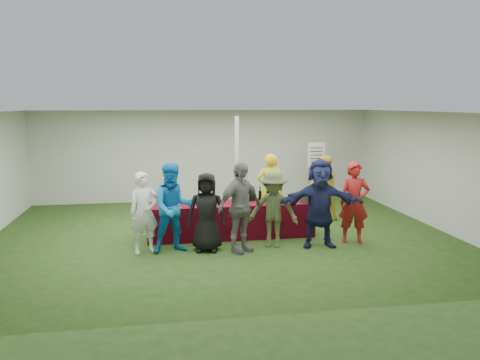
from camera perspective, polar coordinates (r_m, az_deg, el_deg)
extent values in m
plane|color=#284719|center=(10.38, -2.06, -6.84)|extent=(60.00, 60.00, 0.00)
plane|color=white|center=(14.04, -4.23, 2.99)|extent=(10.00, 0.00, 10.00)
plane|color=white|center=(6.22, 2.71, -4.96)|extent=(10.00, 0.00, 10.00)
plane|color=white|center=(11.82, 22.69, 1.12)|extent=(0.00, 8.00, 8.00)
plane|color=white|center=(9.98, -2.15, 8.23)|extent=(10.00, 10.00, 0.00)
cylinder|color=silver|center=(11.34, -0.39, 1.52)|extent=(0.10, 0.10, 2.70)
cube|color=#550614|center=(10.26, -1.11, -4.86)|extent=(3.60, 0.80, 0.75)
cylinder|color=black|center=(10.29, 0.27, -2.05)|extent=(0.07, 0.07, 0.22)
cylinder|color=black|center=(10.26, 0.27, -1.22)|extent=(0.03, 0.03, 0.08)
cylinder|color=maroon|center=(10.25, 0.27, -0.94)|extent=(0.03, 0.03, 0.02)
cylinder|color=black|center=(10.37, 1.29, -1.96)|extent=(0.07, 0.07, 0.22)
cylinder|color=black|center=(10.34, 1.30, -1.15)|extent=(0.03, 0.03, 0.08)
cylinder|color=maroon|center=(10.33, 1.30, -0.86)|extent=(0.03, 0.03, 0.02)
cylinder|color=black|center=(10.38, 1.68, -1.95)|extent=(0.07, 0.07, 0.22)
cylinder|color=black|center=(10.36, 1.69, -1.13)|extent=(0.03, 0.03, 0.08)
cylinder|color=maroon|center=(10.35, 1.69, -0.85)|extent=(0.03, 0.03, 0.02)
cylinder|color=black|center=(10.40, 2.45, -1.94)|extent=(0.07, 0.07, 0.22)
cylinder|color=black|center=(10.37, 2.46, -1.12)|extent=(0.03, 0.03, 0.08)
cylinder|color=maroon|center=(10.36, 2.46, -0.84)|extent=(0.03, 0.03, 0.02)
cylinder|color=black|center=(10.43, 3.43, -1.91)|extent=(0.07, 0.07, 0.22)
cylinder|color=black|center=(10.40, 3.44, -1.10)|extent=(0.03, 0.03, 0.08)
cylinder|color=maroon|center=(10.39, 3.44, -0.82)|extent=(0.03, 0.03, 0.02)
cylinder|color=black|center=(10.50, 3.84, -1.84)|extent=(0.07, 0.07, 0.22)
cylinder|color=black|center=(10.47, 3.85, -1.03)|extent=(0.03, 0.03, 0.08)
cylinder|color=maroon|center=(10.46, 3.85, -0.75)|extent=(0.03, 0.03, 0.02)
cylinder|color=black|center=(10.53, 4.53, -1.81)|extent=(0.07, 0.07, 0.22)
cylinder|color=black|center=(10.50, 4.54, -1.01)|extent=(0.03, 0.03, 0.08)
cylinder|color=maroon|center=(10.49, 4.54, -0.73)|extent=(0.03, 0.03, 0.02)
cylinder|color=silver|center=(9.82, -8.92, -3.35)|extent=(0.06, 0.06, 0.00)
cylinder|color=silver|center=(9.81, -8.92, -3.13)|extent=(0.01, 0.01, 0.07)
cylinder|color=silver|center=(9.80, -8.93, -2.67)|extent=(0.06, 0.06, 0.08)
cylinder|color=#3F0613|center=(9.80, -8.93, -2.84)|extent=(0.05, 0.05, 0.02)
cylinder|color=silver|center=(9.78, -7.32, -3.37)|extent=(0.06, 0.06, 0.00)
cylinder|color=silver|center=(9.77, -7.33, -3.14)|extent=(0.01, 0.01, 0.07)
cylinder|color=silver|center=(9.76, -7.34, -2.68)|extent=(0.06, 0.06, 0.08)
cylinder|color=#3F0613|center=(9.76, -7.33, -2.85)|extent=(0.05, 0.05, 0.02)
cylinder|color=silver|center=(9.84, -5.18, -3.26)|extent=(0.06, 0.06, 0.00)
cylinder|color=silver|center=(9.83, -5.19, -3.03)|extent=(0.01, 0.01, 0.07)
cylinder|color=silver|center=(9.81, -5.19, -2.58)|extent=(0.06, 0.06, 0.08)
cylinder|color=#3F0613|center=(9.82, -5.19, -2.75)|extent=(0.05, 0.05, 0.02)
cylinder|color=silver|center=(9.84, -2.65, -3.22)|extent=(0.06, 0.06, 0.00)
cylinder|color=silver|center=(9.84, -2.65, -2.99)|extent=(0.01, 0.01, 0.07)
cylinder|color=silver|center=(9.82, -2.65, -2.54)|extent=(0.06, 0.06, 0.08)
cylinder|color=#3F0613|center=(9.83, -2.65, -2.71)|extent=(0.05, 0.05, 0.02)
cylinder|color=silver|center=(10.24, 6.31, -2.78)|extent=(0.06, 0.06, 0.00)
cylinder|color=silver|center=(10.23, 6.31, -2.56)|extent=(0.01, 0.01, 0.07)
cylinder|color=silver|center=(10.21, 6.32, -2.12)|extent=(0.06, 0.06, 0.08)
cylinder|color=#3F0613|center=(10.22, 6.31, -2.29)|extent=(0.05, 0.05, 0.02)
cylinder|color=silver|center=(9.84, -5.16, -3.25)|extent=(0.06, 0.06, 0.00)
cylinder|color=silver|center=(9.83, -5.16, -3.02)|extent=(0.01, 0.01, 0.07)
cylinder|color=silver|center=(9.82, -5.17, -2.57)|extent=(0.06, 0.06, 0.08)
cylinder|color=silver|center=(10.24, -0.80, -2.16)|extent=(0.07, 0.07, 0.20)
cylinder|color=silver|center=(10.22, -0.80, -1.53)|extent=(0.03, 0.03, 0.03)
cube|color=white|center=(10.58, 7.61, -2.34)|extent=(0.25, 0.18, 0.03)
cylinder|color=slate|center=(10.30, 7.88, -2.24)|extent=(0.22, 0.22, 0.18)
cylinder|color=slate|center=(13.48, 8.36, -0.78)|extent=(0.02, 0.02, 1.10)
cylinder|color=slate|center=(13.61, 9.97, -0.73)|extent=(0.02, 0.02, 1.10)
cube|color=white|center=(13.42, 9.27, 3.03)|extent=(0.50, 0.02, 0.70)
cube|color=black|center=(13.39, 9.31, 3.88)|extent=(0.36, 0.01, 0.02)
cube|color=black|center=(13.40, 9.30, 3.45)|extent=(0.36, 0.01, 0.02)
cube|color=black|center=(13.41, 9.29, 3.03)|extent=(0.36, 0.01, 0.02)
cube|color=black|center=(13.42, 9.28, 2.60)|extent=(0.36, 0.01, 0.02)
cube|color=black|center=(13.43, 9.27, 2.18)|extent=(0.36, 0.01, 0.02)
imported|color=yellow|center=(11.18, 3.70, -1.15)|extent=(0.71, 0.55, 1.72)
imported|color=yellow|center=(11.79, 10.12, -0.96)|extent=(0.84, 0.68, 1.63)
imported|color=white|center=(9.27, -11.61, -3.91)|extent=(0.67, 0.54, 1.59)
imported|color=blue|center=(9.18, -8.08, -3.38)|extent=(0.96, 0.81, 1.76)
imported|color=black|center=(9.20, -4.09, -3.93)|extent=(0.84, 0.62, 1.56)
imported|color=slate|center=(9.10, -0.02, -3.34)|extent=(1.12, 0.92, 1.78)
imported|color=#48512E|center=(9.46, 4.06, -3.60)|extent=(1.14, 0.89, 1.55)
imported|color=#191E44|center=(9.56, 9.72, -2.81)|extent=(1.72, 0.72, 1.80)
imported|color=maroon|center=(10.01, 13.75, -2.70)|extent=(0.69, 0.53, 1.70)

